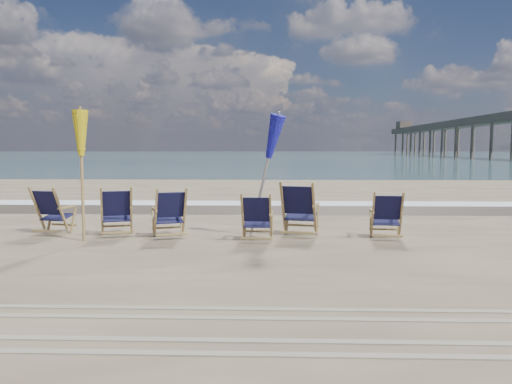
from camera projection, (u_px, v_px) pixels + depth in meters
ocean at (271, 154)px, 135.07m from camera, size 400.00×400.00×0.00m
surf_foam at (262, 203)px, 15.91m from camera, size 200.00×1.40×0.01m
wet_sand_strip at (261, 209)px, 14.41m from camera, size 200.00×2.60×0.00m
tire_tracks at (239, 329)px, 4.86m from camera, size 80.00×1.30×0.01m
beach_chair_0 at (60, 211)px, 9.97m from camera, size 0.78×0.84×0.99m
beach_chair_1 at (131, 211)px, 9.95m from camera, size 0.83×0.89×1.01m
beach_chair_2 at (185, 213)px, 9.75m from camera, size 0.86×0.90×1.00m
beach_chair_3 at (271, 218)px, 9.25m from camera, size 0.64×0.71×0.94m
beach_chair_4 at (314, 210)px, 9.72m from camera, size 0.88×0.95×1.12m
beach_chair_5 at (401, 216)px, 9.48m from camera, size 0.67×0.73×0.95m
umbrella_yellow at (81, 140)px, 9.28m from camera, size 0.30×0.30×2.44m
umbrella_blue at (263, 140)px, 9.74m from camera, size 0.30×0.30×2.46m
fishing_pier at (508, 130)px, 79.66m from camera, size 4.40×140.00×9.30m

